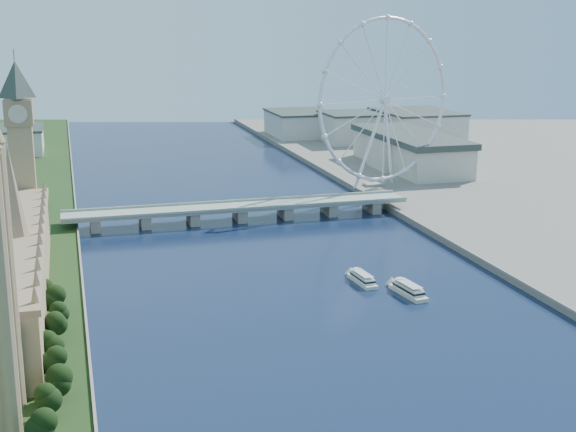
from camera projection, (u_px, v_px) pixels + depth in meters
name	position (u px, v px, depth m)	size (l,w,h in m)	color
tree_row	(53.00, 383.00, 261.24)	(7.95, 199.95, 20.49)	black
parliament_range	(17.00, 268.00, 352.42)	(24.00, 200.00, 70.00)	tan
big_ben	(20.00, 128.00, 441.97)	(20.02, 20.02, 110.00)	tan
westminster_bridge	(240.00, 210.00, 510.22)	(220.00, 22.00, 9.50)	gray
london_eye	(385.00, 101.00, 578.48)	(113.60, 39.12, 124.30)	silver
county_hall	(409.00, 171.00, 679.03)	(54.00, 144.00, 35.00)	beige
city_skyline	(222.00, 136.00, 761.27)	(505.00, 280.00, 32.00)	beige
tour_boat_near	(362.00, 283.00, 389.46)	(6.56, 25.88, 5.68)	silver
tour_boat_far	(408.00, 295.00, 372.81)	(7.10, 27.90, 6.15)	beige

